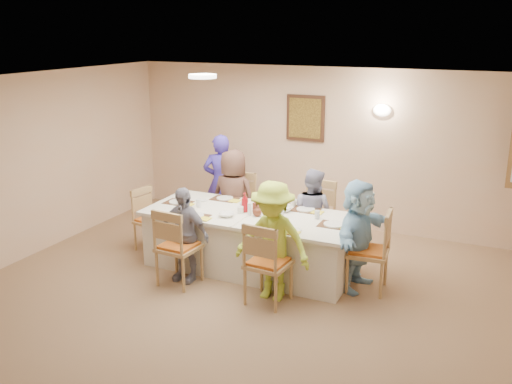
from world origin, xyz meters
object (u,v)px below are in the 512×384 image
at_px(dining_table, 251,241).
at_px(chair_back_right, 315,219).
at_px(diner_back_right, 312,214).
at_px(diner_front_left, 184,234).
at_px(caregiver, 221,183).
at_px(diner_front_right, 273,241).
at_px(chair_left_end, 152,220).
at_px(condiment_ketchup, 245,202).
at_px(chair_front_left, 179,246).
at_px(chair_right_end, 368,250).
at_px(diner_back_left, 233,198).
at_px(chair_front_right, 268,262).
at_px(diner_right_end, 358,235).
at_px(chair_back_left, 237,208).

xyz_separation_m(dining_table, chair_back_right, (0.60, 0.80, 0.14)).
bearing_deg(diner_back_right, diner_front_left, 60.47).
xyz_separation_m(diner_front_left, caregiver, (-0.45, 1.83, 0.16)).
bearing_deg(diner_back_right, diner_front_right, 101.89).
bearing_deg(chair_left_end, condiment_ketchup, -78.01).
distance_m(chair_front_left, chair_right_end, 2.29).
height_order(chair_right_end, diner_back_left, diner_back_left).
distance_m(chair_front_right, chair_right_end, 1.24).
distance_m(chair_left_end, caregiver, 1.29).
height_order(chair_left_end, caregiver, caregiver).
xyz_separation_m(diner_front_right, caregiver, (-1.65, 1.83, 0.05)).
bearing_deg(caregiver, chair_front_left, 83.45).
height_order(diner_back_left, diner_front_right, diner_front_right).
xyz_separation_m(dining_table, diner_right_end, (1.42, 0.00, 0.30)).
distance_m(chair_left_end, condiment_ketchup, 1.52).
height_order(chair_back_right, condiment_ketchup, chair_back_right).
bearing_deg(diner_right_end, diner_front_right, 138.96).
relative_size(dining_table, diner_back_left, 1.96).
relative_size(diner_back_right, diner_front_right, 0.89).
bearing_deg(chair_back_right, condiment_ketchup, -129.93).
distance_m(chair_front_right, diner_back_right, 1.49).
bearing_deg(diner_right_end, condiment_ketchup, 98.40).
xyz_separation_m(chair_front_left, diner_right_end, (2.02, 0.80, 0.18)).
relative_size(chair_left_end, chair_right_end, 0.88).
bearing_deg(chair_left_end, chair_front_right, -99.35).
relative_size(diner_front_left, caregiver, 0.80).
bearing_deg(chair_back_left, dining_table, -58.72).
bearing_deg(diner_front_left, chair_back_right, 54.15).
distance_m(dining_table, chair_back_left, 1.01).
bearing_deg(chair_left_end, diner_front_left, -114.54).
height_order(dining_table, chair_back_left, chair_back_left).
height_order(dining_table, diner_front_left, diner_front_left).
height_order(diner_back_left, condiment_ketchup, diner_back_left).
bearing_deg(chair_front_left, chair_back_right, -122.98).
relative_size(chair_front_left, chair_right_end, 0.98).
bearing_deg(condiment_ketchup, chair_right_end, -0.82).
distance_m(diner_back_left, caregiver, 0.65).
relative_size(chair_right_end, diner_front_left, 0.84).
height_order(chair_left_end, diner_front_right, diner_front_right).
bearing_deg(dining_table, chair_left_end, 180.00).
height_order(chair_front_right, diner_front_left, diner_front_left).
bearing_deg(condiment_ketchup, diner_right_end, -0.89).
height_order(diner_back_right, caregiver, caregiver).
height_order(dining_table, chair_front_left, chair_front_left).
height_order(chair_right_end, condiment_ketchup, same).
height_order(chair_right_end, caregiver, caregiver).
bearing_deg(caregiver, chair_right_end, 136.59).
height_order(diner_front_right, caregiver, caregiver).
bearing_deg(diner_back_left, chair_front_left, 91.06).
bearing_deg(chair_right_end, chair_front_left, -74.48).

